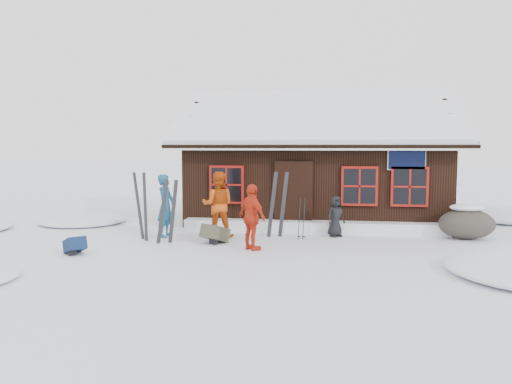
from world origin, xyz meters
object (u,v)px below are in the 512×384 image
skier_orange_right (252,217)px  ski_pair_left (168,212)px  boulder (467,223)px  backpack_olive (215,236)px  skier_crouched (336,216)px  ski_poles (302,220)px  backpack_blue (75,248)px  skier_teal (166,206)px  skier_orange_left (218,205)px

skier_orange_right → ski_pair_left: 2.35m
boulder → backpack_olive: (-6.60, -1.56, -0.26)m
skier_crouched → ski_poles: size_ratio=0.98×
skier_orange_right → backpack_olive: size_ratio=2.49×
skier_orange_right → backpack_blue: 4.19m
skier_orange_right → skier_crouched: (2.02, 2.10, -0.23)m
skier_crouched → backpack_olive: bearing=164.8°
skier_orange_right → skier_crouched: skier_orange_right is taller
skier_crouched → backpack_blue: size_ratio=2.10×
skier_teal → backpack_olive: 1.82m
backpack_olive → boulder: bearing=41.2°
skier_orange_left → ski_poles: size_ratio=1.57×
skier_crouched → skier_teal: bearing=149.3°
skier_crouched → ski_pair_left: 4.57m
skier_teal → skier_orange_left: bearing=-79.0°
skier_teal → skier_orange_right: bearing=-112.8°
boulder → ski_pair_left: 8.00m
boulder → ski_poles: bearing=-170.6°
skier_orange_right → boulder: size_ratio=1.09×
skier_orange_left → backpack_olive: size_ratio=2.82×
skier_teal → backpack_olive: bearing=-108.8°
skier_orange_left → backpack_blue: bearing=34.9°
boulder → backpack_blue: boulder is taller
skier_orange_left → skier_orange_right: size_ratio=1.13×
skier_teal → ski_pair_left: skier_teal is taller
boulder → backpack_olive: boulder is taller
backpack_blue → skier_orange_left: bearing=-2.4°
ski_poles → skier_orange_right: bearing=-125.8°
ski_pair_left → backpack_olive: 1.37m
skier_teal → skier_crouched: (4.63, 0.71, -0.30)m
ski_poles → ski_pair_left: bearing=-163.9°
skier_teal → backpack_olive: size_ratio=2.70×
skier_crouched → backpack_blue: bearing=168.0°
boulder → skier_orange_right: bearing=-157.7°
skier_orange_left → ski_pair_left: bearing=34.4°
backpack_olive → skier_orange_left: bearing=125.0°
skier_orange_left → ski_pair_left: size_ratio=1.06×
skier_teal → backpack_olive: (1.54, -0.69, -0.69)m
ski_poles → skier_crouched: bearing=31.8°
skier_teal → boulder: skier_teal is taller
skier_orange_right → ski_pair_left: ski_pair_left is taller
skier_orange_left → backpack_olive: 1.11m
skier_teal → skier_crouched: bearing=-76.0°
ski_pair_left → ski_poles: (3.39, 0.98, -0.27)m
skier_orange_left → boulder: size_ratio=1.23×
ski_pair_left → boulder: bearing=10.4°
ski_pair_left → backpack_blue: size_ratio=3.15×
ski_pair_left → backpack_blue: 2.43m
skier_orange_left → skier_orange_right: (1.18, -1.54, -0.10)m
skier_teal → skier_orange_right: 2.96m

